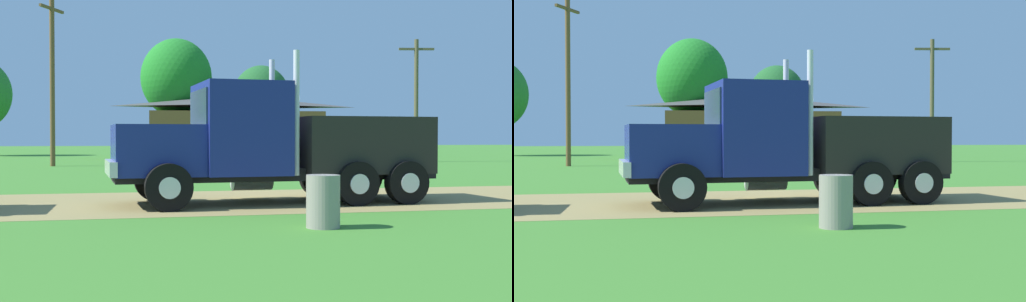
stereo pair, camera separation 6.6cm
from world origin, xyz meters
TOP-DOWN VIEW (x-y plane):
  - ground_plane at (0.00, 0.00)m, footprint 200.00×200.00m
  - dirt_track at (0.00, 0.00)m, footprint 120.00×5.82m
  - truck_foreground_white at (-0.66, -0.57)m, footprint 7.78×3.07m
  - steel_barrel at (-0.88, -4.89)m, footprint 0.58×0.58m
  - shed_building at (3.96, 30.22)m, footprint 12.96×6.92m
  - utility_pole_near at (-7.63, 20.38)m, footprint 1.09×2.04m
  - utility_pole_far at (13.95, 21.99)m, footprint 2.19×0.55m
  - tree_right at (0.04, 32.97)m, footprint 5.28×5.28m
  - tree_far_right at (6.58, 33.36)m, footprint 4.41×4.41m

SIDE VIEW (x-z plane):
  - ground_plane at x=0.00m, z-range 0.00..0.00m
  - dirt_track at x=0.00m, z-range 0.00..0.01m
  - steel_barrel at x=-0.88m, z-range 0.00..0.90m
  - truck_foreground_white at x=-0.66m, z-range -0.41..3.07m
  - shed_building at x=3.96m, z-range -0.08..4.43m
  - utility_pole_far at x=13.95m, z-range 0.25..7.86m
  - tree_far_right at x=6.58m, z-range 1.08..8.14m
  - utility_pole_near at x=-7.63m, z-range 0.26..9.17m
  - tree_right at x=0.04m, z-range 1.50..10.35m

